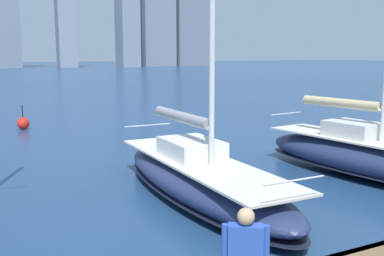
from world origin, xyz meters
TOP-DOWN VIEW (x-y plane):
  - city_skyline at (-9.73, -158.68)m, footprint 165.71×18.73m
  - sailboat_tan at (-7.21, -6.67)m, footprint 3.38×8.68m
  - sailboat_grey at (-0.89, -7.11)m, footprint 2.48×9.35m
  - channel_buoy at (2.34, -22.81)m, footprint 0.70×0.70m

SIDE VIEW (x-z plane):
  - channel_buoy at x=2.34m, z-range -0.34..1.06m
  - sailboat_grey at x=-0.89m, z-range -4.48..5.79m
  - sailboat_tan at x=-7.21m, z-range -5.17..6.71m
  - city_skyline at x=-9.73m, z-range -5.51..49.41m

